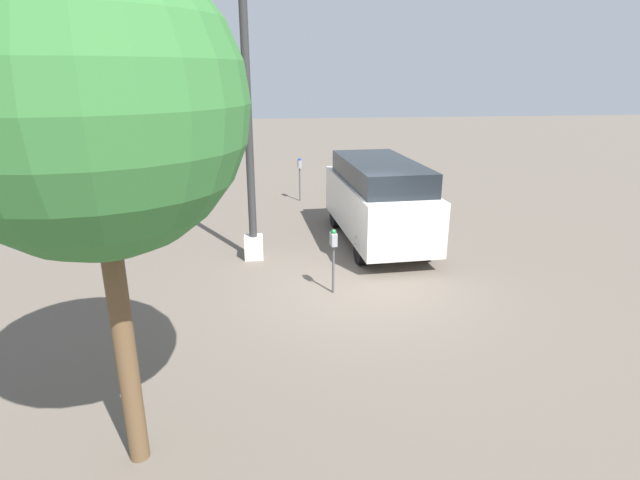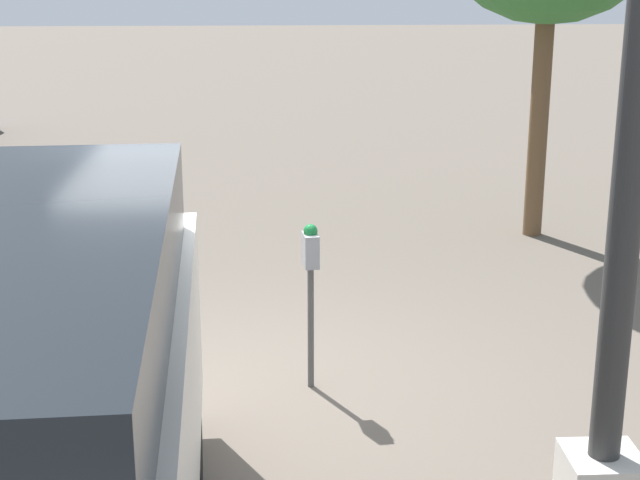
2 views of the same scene
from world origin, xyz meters
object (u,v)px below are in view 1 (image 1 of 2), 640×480
Objects in this scene: lamp_post at (249,151)px; parked_van at (378,199)px; parking_meter_far at (300,170)px; parking_meter_near at (333,246)px; street_tree at (90,106)px.

parked_van is at bearing -75.56° from lamp_post.
parked_van is (0.83, -3.20, -1.40)m from lamp_post.
parking_meter_far is 4.97m from parked_van.
parking_meter_near is 3.14m from lamp_post.
parking_meter_far is (7.71, 0.05, 0.10)m from parking_meter_near.
street_tree is at bearing 168.69° from lamp_post.
street_tree reaches higher than parked_van.
lamp_post is 1.27× the size of street_tree.
street_tree is (-4.26, 2.90, 2.98)m from parking_meter_near.
parking_meter_far is at bearing 16.33° from parked_van.
lamp_post is (-5.52, 1.56, 1.48)m from parking_meter_far.
parking_meter_far is 0.21× the size of lamp_post.
parked_van reaches higher than parking_meter_near.
parking_meter_near is at bearing -34.24° from street_tree.
lamp_post is at bearing 157.39° from parking_meter_far.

